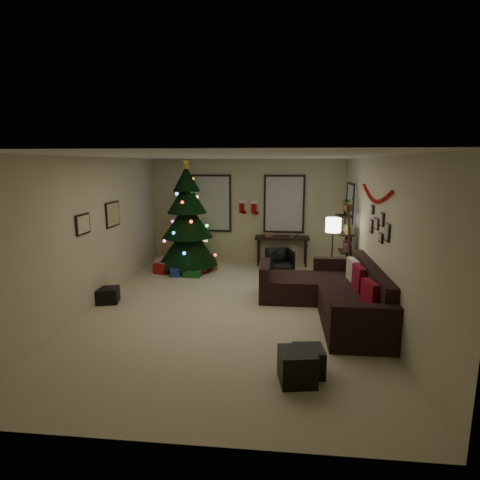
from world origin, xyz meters
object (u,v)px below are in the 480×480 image
object	(u,v)px
sofa	(334,295)
desk_chair	(280,260)
christmas_tree	(188,224)
bookshelf	(347,246)
desk	(282,240)

from	to	relation	value
sofa	desk_chair	distance (m)	2.68
christmas_tree	sofa	world-z (taller)	christmas_tree
christmas_tree	desk_chair	size ratio (longest dim) A/B	4.92
christmas_tree	bookshelf	distance (m)	3.78
sofa	desk_chair	xyz separation A→B (m)	(-0.95, 2.50, -0.02)
desk_chair	desk	bearing A→B (deg)	68.95
bookshelf	christmas_tree	bearing A→B (deg)	167.96
desk_chair	sofa	bearing A→B (deg)	-85.81
bookshelf	desk_chair	bearing A→B (deg)	150.18
desk	bookshelf	xyz separation A→B (m)	(1.38, -1.47, 0.18)
desk	desk_chair	world-z (taller)	desk
sofa	bookshelf	distance (m)	1.83
desk_chair	christmas_tree	bearing A→B (deg)	164.27
christmas_tree	desk	distance (m)	2.45
desk_chair	bookshelf	size ratio (longest dim) A/B	0.32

